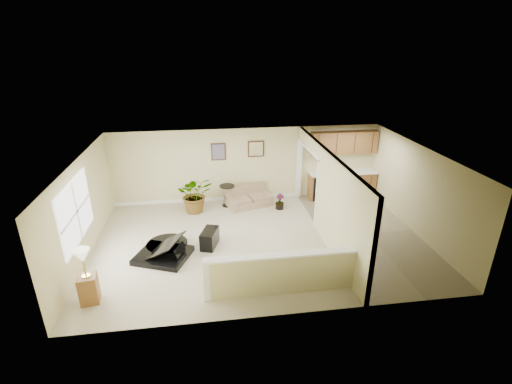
{
  "coord_description": "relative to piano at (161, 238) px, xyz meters",
  "views": [
    {
      "loc": [
        -1.38,
        -8.88,
        5.21
      ],
      "look_at": [
        -0.06,
        0.4,
        1.32
      ],
      "focal_mm": 26.0,
      "sensor_mm": 36.0,
      "label": 1
    }
  ],
  "objects": [
    {
      "name": "back_wall",
      "position": [
        2.63,
        3.36,
        0.74
      ],
      "size": [
        9.0,
        0.04,
        2.5
      ],
      "primitive_type": "cube",
      "color": "beige",
      "rests_on": "floor"
    },
    {
      "name": "small_plant",
      "position": [
        3.58,
        2.37,
        -0.29
      ],
      "size": [
        0.29,
        0.29,
        0.51
      ],
      "color": "black",
      "rests_on": "floor"
    },
    {
      "name": "wall_art_left",
      "position": [
        1.68,
        3.33,
        1.24
      ],
      "size": [
        0.48,
        0.04,
        0.58
      ],
      "color": "#3D2316",
      "rests_on": "back_wall"
    },
    {
      "name": "interior_partition",
      "position": [
        4.43,
        0.61,
        0.71
      ],
      "size": [
        0.18,
        5.99,
        2.5
      ],
      "color": "beige",
      "rests_on": "floor"
    },
    {
      "name": "left_wall",
      "position": [
        -1.87,
        0.36,
        0.74
      ],
      "size": [
        0.04,
        6.0,
        2.5
      ],
      "primitive_type": "cube",
      "color": "beige",
      "rests_on": "floor"
    },
    {
      "name": "kitchen_vinyl",
      "position": [
        5.78,
        0.36,
        -0.5
      ],
      "size": [
        2.7,
        6.0,
        0.01
      ],
      "primitive_type": "cube",
      "color": "gray",
      "rests_on": "floor"
    },
    {
      "name": "lamp_stand",
      "position": [
        -1.35,
        -1.66,
        0.03
      ],
      "size": [
        0.42,
        0.42,
        1.28
      ],
      "color": "olive",
      "rests_on": "floor"
    },
    {
      "name": "left_window",
      "position": [
        -1.86,
        -0.14,
        0.94
      ],
      "size": [
        0.05,
        2.15,
        1.45
      ],
      "primitive_type": "cube",
      "color": "white",
      "rests_on": "left_wall"
    },
    {
      "name": "piano_bench",
      "position": [
        1.24,
        0.3,
        -0.27
      ],
      "size": [
        0.56,
        0.78,
        0.47
      ],
      "primitive_type": "cube",
      "rotation": [
        0.0,
        0.0,
        -0.32
      ],
      "color": "black",
      "rests_on": "floor"
    },
    {
      "name": "loveseat",
      "position": [
        2.61,
        2.84,
        -0.19
      ],
      "size": [
        1.7,
        1.24,
        0.83
      ],
      "rotation": [
        0.0,
        0.0,
        0.31
      ],
      "color": "#947A5E",
      "rests_on": "floor"
    },
    {
      "name": "accent_table",
      "position": [
        1.89,
        2.86,
        -0.04
      ],
      "size": [
        0.5,
        0.5,
        0.72
      ],
      "color": "black",
      "rests_on": "floor"
    },
    {
      "name": "wall_mirror",
      "position": [
        2.93,
        3.33,
        1.29
      ],
      "size": [
        0.55,
        0.04,
        0.55
      ],
      "color": "#3D2316",
      "rests_on": "back_wall"
    },
    {
      "name": "palm_plant",
      "position": [
        0.86,
        2.55,
        0.09
      ],
      "size": [
        1.19,
        1.06,
        1.21
      ],
      "color": "black",
      "rests_on": "floor"
    },
    {
      "name": "ceiling",
      "position": [
        2.63,
        0.36,
        1.99
      ],
      "size": [
        9.0,
        6.0,
        0.04
      ],
      "primitive_type": "cube",
      "color": "silver",
      "rests_on": "back_wall"
    },
    {
      "name": "pony_half_wall",
      "position": [
        2.7,
        -1.94,
        0.01
      ],
      "size": [
        3.42,
        0.22,
        1.0
      ],
      "color": "beige",
      "rests_on": "floor"
    },
    {
      "name": "piano",
      "position": [
        0.0,
        0.0,
        0.0
      ],
      "size": [
        1.81,
        1.78,
        1.21
      ],
      "rotation": [
        0.0,
        0.0,
        -0.39
      ],
      "color": "black",
      "rests_on": "floor"
    },
    {
      "name": "right_wall",
      "position": [
        7.13,
        0.36,
        0.74
      ],
      "size": [
        0.04,
        6.0,
        2.5
      ],
      "primitive_type": "cube",
      "color": "beige",
      "rests_on": "floor"
    },
    {
      "name": "kitchen_cabinets",
      "position": [
        5.82,
        3.09,
        0.36
      ],
      "size": [
        2.36,
        0.65,
        2.33
      ],
      "color": "olive",
      "rests_on": "floor"
    },
    {
      "name": "front_wall",
      "position": [
        2.63,
        -2.64,
        0.74
      ],
      "size": [
        9.0,
        0.04,
        2.5
      ],
      "primitive_type": "cube",
      "color": "beige",
      "rests_on": "floor"
    },
    {
      "name": "floor",
      "position": [
        2.63,
        0.36,
        -0.51
      ],
      "size": [
        9.0,
        9.0,
        0.0
      ],
      "primitive_type": "plane",
      "color": "beige",
      "rests_on": "ground"
    }
  ]
}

